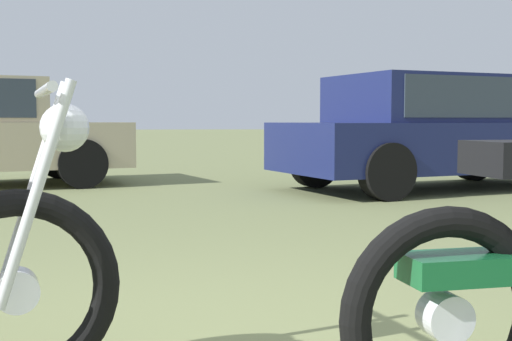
% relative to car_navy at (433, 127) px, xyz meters
% --- Properties ---
extents(car_navy, '(4.40, 2.93, 1.43)m').
position_rel_car_navy_xyz_m(car_navy, '(0.00, 0.00, 0.00)').
color(car_navy, '#161E4C').
rests_on(car_navy, ground).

